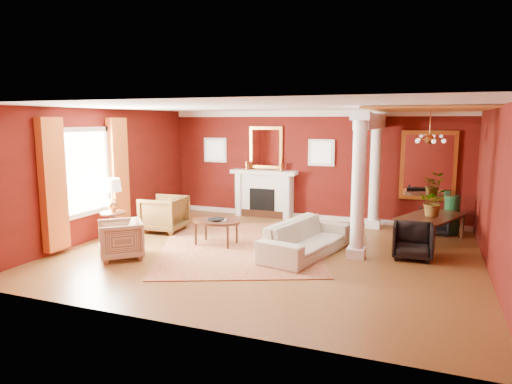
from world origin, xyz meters
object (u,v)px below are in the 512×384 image
at_px(sofa, 306,233).
at_px(coffee_table, 216,222).
at_px(armchair_leopard, 164,212).
at_px(dining_table, 433,221).
at_px(side_table, 112,200).
at_px(armchair_stripe, 121,238).

bearing_deg(sofa, coffee_table, 101.72).
distance_m(armchair_leopard, dining_table, 6.13).
bearing_deg(dining_table, side_table, 132.92).
xyz_separation_m(sofa, armchair_leopard, (-3.69, 0.69, 0.02)).
bearing_deg(armchair_leopard, armchair_stripe, 7.88).
xyz_separation_m(armchair_stripe, coffee_table, (1.31, 1.52, 0.09)).
relative_size(armchair_leopard, armchair_stripe, 1.16).
relative_size(coffee_table, side_table, 0.77).
height_order(coffee_table, dining_table, dining_table).
distance_m(armchair_leopard, side_table, 1.37).
relative_size(sofa, armchair_stripe, 2.85).
height_order(sofa, armchair_leopard, armchair_leopard).
distance_m(side_table, dining_table, 6.99).
bearing_deg(armchair_leopard, side_table, -27.85).
relative_size(side_table, dining_table, 0.82).
bearing_deg(side_table, armchair_stripe, -46.56).
relative_size(armchair_stripe, dining_table, 0.48).
xyz_separation_m(sofa, coffee_table, (-1.98, 0.04, 0.04)).
xyz_separation_m(coffee_table, dining_table, (4.31, 1.83, -0.02)).
distance_m(coffee_table, side_table, 2.35).
distance_m(armchair_leopard, armchair_stripe, 2.20).
bearing_deg(sofa, armchair_leopard, 92.40).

